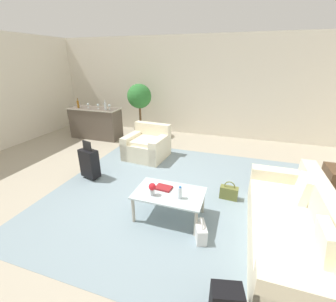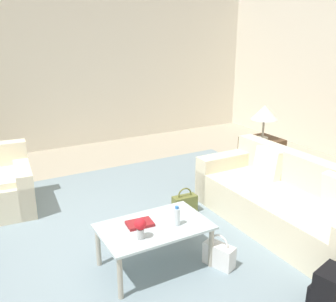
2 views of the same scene
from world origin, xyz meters
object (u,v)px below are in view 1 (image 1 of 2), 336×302
at_px(wine_glass_leftmost, 79,104).
at_px(wine_glass_rightmost, 109,106).
at_px(wine_glass_left_of_centre, 88,105).
at_px(wine_bottle_clear, 105,106).
at_px(suitcase_black, 89,163).
at_px(water_bottle, 180,193).
at_px(potted_ficus, 140,100).
at_px(couch, 297,231).
at_px(bar_console, 96,123).
at_px(wine_glass_right_of_centre, 98,105).
at_px(armchair, 148,146).
at_px(coffee_table_book, 164,188).
at_px(coffee_table, 169,196).
at_px(handbag_olive, 229,192).
at_px(flower_vase, 152,188).
at_px(handbag_white, 200,231).
at_px(wine_bottle_amber, 78,104).

relative_size(wine_glass_leftmost, wine_glass_rightmost, 1.00).
xyz_separation_m(wine_glass_left_of_centre, wine_bottle_clear, (0.69, -0.09, 0.01)).
bearing_deg(suitcase_black, water_bottle, -19.98).
xyz_separation_m(wine_glass_left_of_centre, wine_glass_rightmost, (0.75, 0.03, 0.00)).
distance_m(wine_bottle_clear, potted_ficus, 1.08).
xyz_separation_m(couch, wine_glass_rightmost, (-4.73, 3.20, 0.78)).
relative_size(bar_console, wine_glass_right_of_centre, 10.69).
bearing_deg(wine_glass_rightmost, wine_glass_leftmost, 179.31).
bearing_deg(armchair, wine_bottle_clear, 154.55).
xyz_separation_m(coffee_table_book, wine_glass_rightmost, (-2.82, 3.02, 0.60)).
bearing_deg(wine_glass_left_of_centre, coffee_table, -39.78).
bearing_deg(wine_glass_right_of_centre, suitcase_black, -60.92).
bearing_deg(coffee_table_book, handbag_olive, 42.40).
distance_m(armchair, potted_ficus, 1.99).
bearing_deg(suitcase_black, potted_ficus, 93.81).
distance_m(couch, wine_bottle_clear, 5.76).
height_order(bar_console, wine_bottle_clear, wine_bottle_clear).
height_order(water_bottle, flower_vase, flower_vase).
relative_size(coffee_table, handbag_olive, 3.03).
distance_m(coffee_table, handbag_olive, 1.24).
xyz_separation_m(wine_glass_leftmost, handbag_olive, (4.94, -2.28, -0.94)).
xyz_separation_m(wine_glass_right_of_centre, suitcase_black, (1.31, -2.36, -0.72)).
relative_size(coffee_table, suitcase_black, 1.28).
bearing_deg(wine_glass_leftmost, wine_bottle_clear, -7.15).
relative_size(wine_glass_right_of_centre, handbag_olive, 0.43).
bearing_deg(wine_glass_leftmost, potted_ficus, 17.40).
bearing_deg(wine_bottle_clear, couch, -32.73).
xyz_separation_m(wine_glass_leftmost, handbag_white, (4.63, -3.44, -0.94)).
height_order(armchair, bar_console, bar_console).
relative_size(armchair, wine_glass_left_of_centre, 6.91).
bearing_deg(coffee_table_book, wine_glass_leftmost, 147.62).
distance_m(wine_glass_rightmost, handbag_white, 4.99).
bearing_deg(wine_glass_leftmost, suitcase_black, -49.50).
relative_size(coffee_table_book, flower_vase, 1.26).
height_order(wine_glass_left_of_centre, wine_bottle_amber, wine_bottle_amber).
height_order(coffee_table, wine_bottle_clear, wine_bottle_clear).
height_order(wine_glass_left_of_centre, wine_glass_right_of_centre, same).
bearing_deg(wine_bottle_clear, handbag_white, -42.76).
bearing_deg(wine_glass_leftmost, handbag_white, -36.56).
relative_size(armchair, wine_glass_right_of_centre, 6.91).
xyz_separation_m(bar_console, wine_glass_right_of_centre, (0.19, -0.04, 0.58)).
height_order(wine_glass_right_of_centre, wine_glass_rightmost, same).
xyz_separation_m(armchair, flower_vase, (1.07, -2.32, 0.29)).
xyz_separation_m(armchair, wine_bottle_clear, (-1.71, 0.81, 0.79)).
xyz_separation_m(water_bottle, potted_ficus, (-2.40, 3.80, 0.62)).
bearing_deg(flower_vase, wine_glass_rightmost, 129.87).
bearing_deg(coffee_table_book, handbag_white, -24.94).
bearing_deg(wine_glass_left_of_centre, handbag_white, -38.53).
distance_m(water_bottle, wine_glass_leftmost, 5.37).
xyz_separation_m(armchair, bar_console, (-2.21, 0.93, 0.21)).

